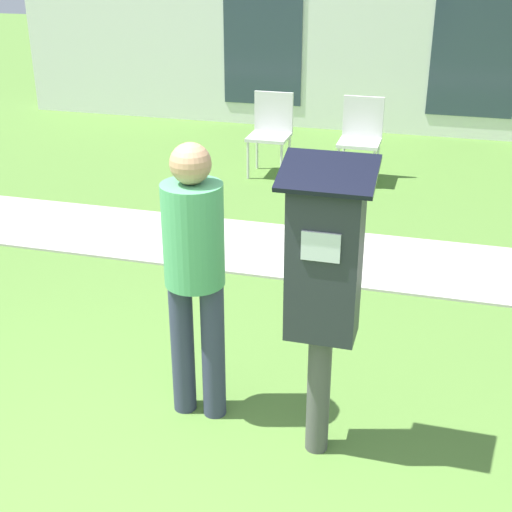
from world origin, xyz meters
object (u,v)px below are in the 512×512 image
(outdoor_chair_left, at_px, (271,127))
(outdoor_chair_middle, at_px, (361,132))
(parking_meter, at_px, (324,276))
(person_standing, at_px, (194,264))

(outdoor_chair_left, xyz_separation_m, outdoor_chair_middle, (1.00, 0.03, 0.00))
(parking_meter, distance_m, person_standing, 0.73)
(person_standing, distance_m, outdoor_chair_middle, 4.48)
(person_standing, height_order, outdoor_chair_left, person_standing)
(parking_meter, distance_m, outdoor_chair_left, 4.81)
(person_standing, xyz_separation_m, outdoor_chair_middle, (0.29, 4.45, -0.40))
(outdoor_chair_middle, bearing_deg, outdoor_chair_left, -162.27)
(person_standing, bearing_deg, outdoor_chair_left, 86.55)
(person_standing, xyz_separation_m, outdoor_chair_left, (-0.71, 4.43, -0.40))
(parking_meter, relative_size, outdoor_chair_middle, 1.77)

